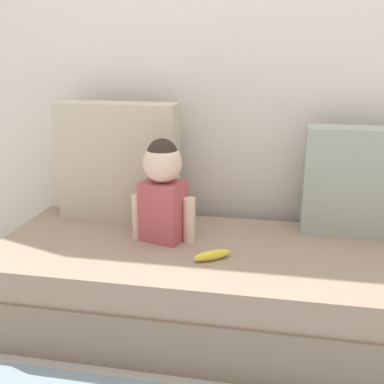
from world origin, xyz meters
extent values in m
plane|color=#B2ADA3|center=(0.00, 0.00, 0.00)|extent=(12.00, 12.00, 0.00)
cube|color=silver|center=(0.00, 0.53, 1.29)|extent=(5.29, 0.10, 2.57)
cube|color=#826C5B|center=(0.00, 0.00, 0.12)|extent=(2.09, 0.81, 0.23)
cube|color=gray|center=(0.00, 0.00, 0.30)|extent=(2.03, 0.78, 0.14)
cube|color=#C1B29E|center=(-0.58, 0.30, 0.66)|extent=(0.60, 0.16, 0.58)
cube|color=#99A393|center=(0.58, 0.30, 0.62)|extent=(0.49, 0.16, 0.50)
cube|color=#B24C51|center=(-0.28, 0.06, 0.50)|extent=(0.21, 0.19, 0.27)
sphere|color=beige|center=(-0.28, 0.06, 0.72)|extent=(0.17, 0.17, 0.17)
sphere|color=#2D231E|center=(-0.28, 0.06, 0.76)|extent=(0.14, 0.14, 0.14)
cylinder|color=beige|center=(-0.40, 0.06, 0.47)|extent=(0.06, 0.06, 0.20)
cylinder|color=beige|center=(-0.17, 0.06, 0.47)|extent=(0.06, 0.06, 0.20)
ellipsoid|color=yellow|center=(-0.03, -0.12, 0.39)|extent=(0.16, 0.13, 0.04)
camera|label=1|loc=(0.22, -1.87, 1.20)|focal=43.76mm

